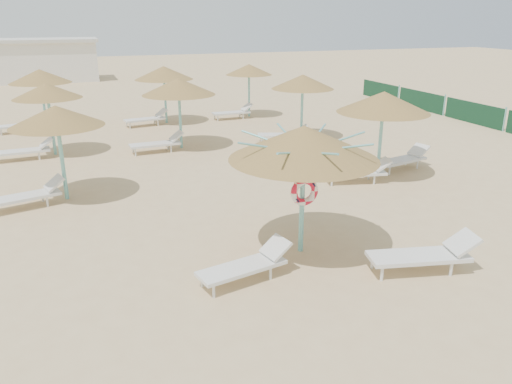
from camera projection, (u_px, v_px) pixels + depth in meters
name	position (u px, v px, depth m)	size (l,w,h in m)	color
ground	(293.00, 256.00, 10.88)	(120.00, 120.00, 0.00)	tan
main_palapa	(304.00, 143.00, 10.29)	(3.15, 3.15, 2.83)	#6DBEBD
lounger_main_a	(247.00, 265.00, 9.78)	(2.00, 0.99, 0.70)	silver
lounger_main_b	(426.00, 254.00, 10.09)	(2.27, 1.11, 0.79)	silver
palapa_field	(184.00, 87.00, 19.51)	(14.71, 14.19, 2.73)	#6DBEBD
service_hut	(43.00, 60.00, 39.38)	(8.40, 4.40, 3.25)	silver
windbreak_fence	(474.00, 113.00, 24.05)	(0.08, 19.84, 1.10)	#16432E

